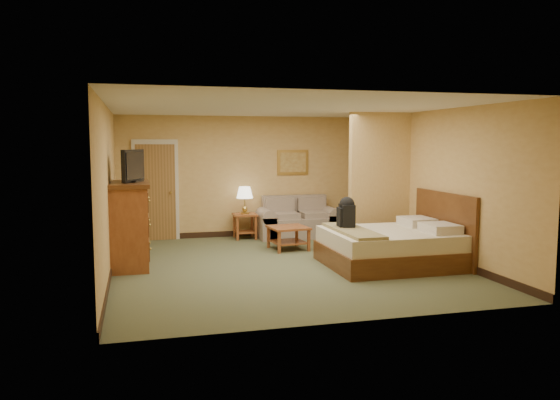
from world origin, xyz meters
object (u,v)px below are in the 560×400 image
object	(u,v)px
coffee_table	(288,233)
dresser	(128,224)
loveseat	(298,224)
bed	(396,246)

from	to	relation	value
coffee_table	dresser	world-z (taller)	dresser
coffee_table	dresser	distance (m)	3.03
coffee_table	dresser	xyz separation A→B (m)	(-2.92, -0.72, 0.39)
loveseat	bed	size ratio (longest dim) A/B	0.80
coffee_table	loveseat	bearing A→B (deg)	66.18
dresser	bed	bearing A→B (deg)	-13.31
dresser	loveseat	bearing A→B (deg)	30.21
loveseat	dresser	bearing A→B (deg)	-149.79
bed	dresser	bearing A→B (deg)	166.69
coffee_table	bed	size ratio (longest dim) A/B	0.35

